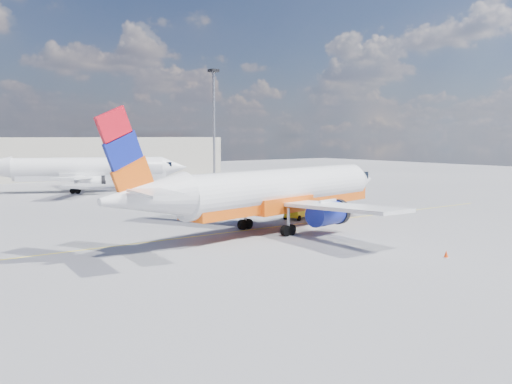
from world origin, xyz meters
TOP-DOWN VIEW (x-y plane):
  - ground at (0.00, 0.00)m, footprint 240.00×240.00m
  - taxi_line at (0.00, 3.00)m, footprint 70.00×0.15m
  - terminal_main at (5.00, 75.00)m, footprint 70.00×14.00m
  - main_jet at (2.36, 1.30)m, footprint 34.55×26.65m
  - second_jet at (1.03, 45.58)m, footprint 32.09×24.22m
  - gse_tug at (8.72, 5.63)m, footprint 3.17×2.66m
  - traffic_cone at (5.12, -14.43)m, footprint 0.36×0.36m
  - floodlight_mast at (20.72, 40.11)m, footprint 1.38×1.38m

SIDE VIEW (x-z plane):
  - ground at x=0.00m, z-range 0.00..0.00m
  - taxi_line at x=0.00m, z-range 0.00..0.01m
  - traffic_cone at x=5.12m, z-range -0.01..0.50m
  - gse_tug at x=8.72m, z-range -0.05..1.94m
  - second_jet at x=1.03m, z-range -1.64..8.20m
  - main_jet at x=2.36m, z-range -1.74..8.69m
  - terminal_main at x=5.00m, z-range 0.00..8.00m
  - floodlight_mast at x=20.72m, z-range 1.87..20.73m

